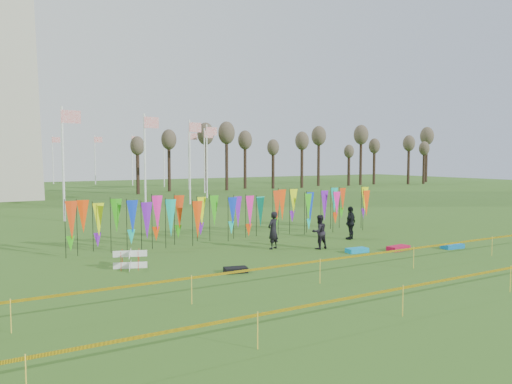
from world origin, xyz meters
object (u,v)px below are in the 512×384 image
kite_bag_turquoise (357,250)px  kite_bag_black (236,270)px  person_right (351,223)px  person_mid (319,232)px  kite_bag_teal (452,246)px  box_kite (130,260)px  kite_bag_red (398,248)px  person_left (273,230)px

kite_bag_turquoise → kite_bag_black: 6.92m
person_right → kite_bag_turquoise: size_ratio=1.75×
person_mid → kite_bag_teal: (5.77, -3.22, -0.73)m
person_right → kite_bag_teal: (2.54, -4.62, -0.80)m
box_kite → person_right: person_right is taller
person_right → kite_bag_teal: person_right is taller
kite_bag_turquoise → kite_bag_black: same height
box_kite → kite_bag_turquoise: (10.25, -2.01, -0.28)m
person_mid → kite_bag_turquoise: 2.04m
person_mid → kite_bag_red: (3.08, -2.23, -0.73)m
person_right → person_mid: bearing=-2.5°
kite_bag_red → kite_bag_turquoise: bearing=164.0°
box_kite → person_right: bearing=4.7°
person_right → kite_bag_red: bearing=61.7°
kite_bag_black → kite_bag_teal: (11.66, -0.88, 0.00)m
kite_bag_teal → kite_bag_red: bearing=159.8°
person_mid → kite_bag_teal: 6.64m
person_right → kite_bag_turquoise: person_right is taller
person_left → kite_bag_turquoise: bearing=113.9°
person_right → kite_bag_teal: 5.33m
kite_bag_turquoise → kite_bag_red: 2.18m
box_kite → person_right: (12.49, 1.02, 0.53)m
box_kite → person_mid: bearing=-2.4°
person_mid → kite_bag_turquoise: (0.99, -1.63, -0.74)m
kite_bag_red → kite_bag_black: 8.98m
person_left → kite_bag_turquoise: (2.94, -2.77, -0.82)m
box_kite → person_left: bearing=5.9°
person_right → kite_bag_black: 9.89m
kite_bag_red → box_kite: bearing=168.1°
person_left → kite_bag_turquoise: size_ratio=1.78×
box_kite → kite_bag_turquoise: size_ratio=0.73×
kite_bag_teal → person_left: bearing=150.6°
person_left → person_mid: bearing=126.8°
kite_bag_red → person_left: bearing=146.2°
person_right → kite_bag_red: size_ratio=1.54×
person_left → kite_bag_black: 5.32m
kite_bag_turquoise → kite_bag_red: kite_bag_red is taller
kite_bag_turquoise → person_left: bearing=136.8°
person_right → kite_bag_red: person_right is taller
kite_bag_turquoise → kite_bag_teal: (4.78, -1.59, 0.00)m
box_kite → person_right: 12.54m
person_mid → kite_bag_black: size_ratio=1.87×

